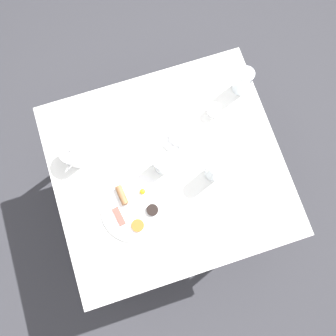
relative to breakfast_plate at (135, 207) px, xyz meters
name	(u,v)px	position (x,y,z in m)	size (l,w,h in m)	color
ground_plane	(168,191)	(-0.12, 0.19, -0.76)	(8.00, 8.00, 0.00)	#333338
table	(168,172)	(-0.12, 0.19, -0.08)	(0.96, 1.05, 0.75)	white
breakfast_plate	(135,207)	(0.00, 0.00, 0.00)	(0.30, 0.30, 0.04)	white
teapot_near	(75,153)	(-0.31, -0.18, 0.05)	(0.18, 0.13, 0.13)	white
teacup_with_saucer_left	(178,137)	(-0.25, 0.28, 0.02)	(0.15, 0.15, 0.06)	white
water_glass_tall	(162,164)	(-0.14, 0.17, 0.05)	(0.07, 0.07, 0.12)	white
water_glass_short	(243,81)	(-0.39, 0.64, 0.07)	(0.07, 0.07, 0.15)	white
wine_glass_spare	(215,170)	(-0.04, 0.38, 0.07)	(0.07, 0.07, 0.16)	white
creamer_jug	(214,110)	(-0.32, 0.48, 0.02)	(0.08, 0.06, 0.06)	white
napkin_folded	(128,112)	(-0.44, 0.10, 0.00)	(0.10, 0.15, 0.01)	white
fork_by_plate	(245,141)	(-0.14, 0.58, -0.01)	(0.16, 0.06, 0.00)	silver
knife_by_plate	(242,214)	(0.17, 0.44, -0.01)	(0.15, 0.19, 0.00)	silver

